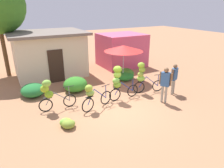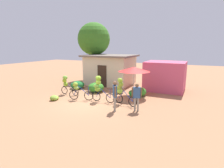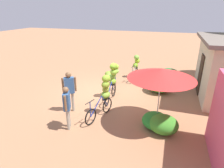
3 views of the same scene
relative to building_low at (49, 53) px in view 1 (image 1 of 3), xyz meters
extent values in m
plane|color=#A5714D|center=(1.50, -6.46, -1.45)|extent=(60.00, 60.00, 0.00)
cube|color=beige|center=(0.00, 0.00, -0.10)|extent=(4.24, 3.41, 2.70)
cube|color=#72665B|center=(0.00, 0.00, 1.33)|extent=(4.74, 3.91, 0.16)
cube|color=#332319|center=(0.00, -1.72, -0.45)|extent=(0.90, 0.06, 2.00)
cube|color=#D35072|center=(5.40, -0.40, -0.24)|extent=(3.20, 2.80, 2.43)
cylinder|color=brown|center=(-2.56, 1.19, 0.26)|extent=(0.26, 0.26, 3.41)
ellipsoid|color=#237232|center=(-1.66, -3.23, -1.12)|extent=(1.21, 1.27, 0.67)
ellipsoid|color=#328024|center=(0.49, -3.65, -1.05)|extent=(1.30, 1.27, 0.79)
ellipsoid|color=#27872C|center=(3.83, -3.51, -1.19)|extent=(1.05, 0.97, 0.53)
ellipsoid|color=#3B8B29|center=(4.09, -3.20, -1.12)|extent=(0.92, 1.03, 0.66)
cylinder|color=beige|center=(3.66, -3.47, -0.38)|extent=(0.04, 0.04, 2.15)
cone|color=red|center=(3.66, -3.47, 0.60)|extent=(2.34, 2.34, 0.35)
torus|color=black|center=(-0.36, -5.29, -1.14)|extent=(0.62, 0.07, 0.62)
torus|color=black|center=(-1.44, -5.25, -1.14)|extent=(0.62, 0.07, 0.62)
cylinder|color=slate|center=(-1.25, -5.26, -0.86)|extent=(0.41, 0.05, 0.58)
cylinder|color=slate|center=(-0.71, -5.28, -0.86)|extent=(0.72, 0.06, 0.58)
cylinder|color=black|center=(-0.36, -5.29, -0.44)|extent=(0.50, 0.05, 0.03)
cylinder|color=slate|center=(-0.36, -5.29, -0.79)|extent=(0.04, 0.04, 0.70)
cube|color=black|center=(-1.33, -5.25, -0.80)|extent=(0.36, 0.15, 0.02)
ellipsoid|color=#79AF23|center=(-1.26, -5.30, -0.63)|extent=(0.45, 0.40, 0.32)
ellipsoid|color=#91B826|center=(-1.39, -5.23, -0.37)|extent=(0.43, 0.38, 0.33)
ellipsoid|color=#80BC40|center=(-1.30, -5.27, -0.12)|extent=(0.44, 0.38, 0.30)
torus|color=black|center=(1.22, -5.87, -1.11)|extent=(0.66, 0.24, 0.67)
torus|color=black|center=(0.18, -6.18, -1.11)|extent=(0.66, 0.24, 0.67)
cylinder|color=navy|center=(0.36, -6.12, -0.79)|extent=(0.40, 0.15, 0.67)
cylinder|color=navy|center=(0.88, -5.97, -0.79)|extent=(0.71, 0.24, 0.67)
cylinder|color=black|center=(1.22, -5.87, -0.49)|extent=(0.49, 0.17, 0.03)
cylinder|color=navy|center=(1.22, -5.87, -0.80)|extent=(0.04, 0.04, 0.63)
cube|color=black|center=(0.28, -6.15, -0.75)|extent=(0.38, 0.24, 0.02)
ellipsoid|color=#83A841|center=(0.34, -6.09, -0.61)|extent=(0.42, 0.34, 0.26)
ellipsoid|color=#89A930|center=(0.28, -6.09, -0.37)|extent=(0.44, 0.40, 0.32)
torus|color=black|center=(2.83, -5.75, -1.13)|extent=(0.65, 0.06, 0.65)
torus|color=black|center=(1.77, -5.77, -1.13)|extent=(0.65, 0.06, 0.65)
cylinder|color=navy|center=(1.96, -5.77, -0.84)|extent=(0.40, 0.04, 0.59)
cylinder|color=navy|center=(2.48, -5.76, -0.84)|extent=(0.71, 0.05, 0.60)
cylinder|color=black|center=(2.83, -5.75, -0.51)|extent=(0.50, 0.04, 0.03)
cylinder|color=navy|center=(2.83, -5.75, -0.82)|extent=(0.04, 0.04, 0.62)
cube|color=black|center=(1.88, -5.77, -0.77)|extent=(0.36, 0.15, 0.02)
ellipsoid|color=#79A82C|center=(1.89, -5.78, -0.62)|extent=(0.44, 0.36, 0.29)
ellipsoid|color=#77B641|center=(1.80, -5.81, -0.38)|extent=(0.39, 0.33, 0.30)
ellipsoid|color=#8CC236|center=(1.93, -5.73, -0.12)|extent=(0.41, 0.34, 0.33)
ellipsoid|color=#79AE26|center=(1.93, -5.73, 0.14)|extent=(0.50, 0.44, 0.33)
torus|color=black|center=(4.42, -5.84, -1.13)|extent=(0.63, 0.22, 0.64)
torus|color=black|center=(3.38, -5.55, -1.13)|extent=(0.63, 0.22, 0.64)
cylinder|color=navy|center=(3.56, -5.60, -0.84)|extent=(0.41, 0.15, 0.60)
cylinder|color=navy|center=(4.08, -5.74, -0.84)|extent=(0.71, 0.23, 0.61)
cylinder|color=black|center=(4.42, -5.84, -0.50)|extent=(0.49, 0.16, 0.03)
cylinder|color=navy|center=(4.42, -5.84, -0.81)|extent=(0.04, 0.04, 0.63)
cube|color=black|center=(3.48, -5.57, -0.78)|extent=(0.38, 0.23, 0.02)
ellipsoid|color=#8BC43D|center=(3.44, -5.60, -0.61)|extent=(0.50, 0.46, 0.31)
ellipsoid|color=#8DA033|center=(3.41, -5.59, -0.39)|extent=(0.37, 0.31, 0.27)
ellipsoid|color=#86A92D|center=(3.51, -5.56, -0.15)|extent=(0.44, 0.40, 0.31)
ellipsoid|color=#8DBC2F|center=(3.44, -5.56, 0.10)|extent=(0.47, 0.44, 0.30)
ellipsoid|color=olive|center=(-0.98, -6.99, -1.28)|extent=(0.67, 0.67, 0.34)
ellipsoid|color=#91C136|center=(-0.98, -6.72, -1.32)|extent=(0.63, 0.64, 0.27)
ellipsoid|color=#7BC23F|center=(-1.06, -6.80, -1.29)|extent=(0.52, 0.50, 0.33)
ellipsoid|color=#82AB3F|center=(-0.88, -6.94, -1.31)|extent=(0.40, 0.34, 0.27)
cylinder|color=gray|center=(4.81, -6.54, -1.05)|extent=(0.11, 0.11, 0.80)
cylinder|color=gray|center=(4.98, -6.47, -1.05)|extent=(0.11, 0.11, 0.80)
cube|color=#33598C|center=(4.89, -6.50, -0.34)|extent=(0.45, 0.33, 0.63)
cylinder|color=brown|center=(4.66, -6.60, -0.31)|extent=(0.08, 0.08, 0.57)
cylinder|color=brown|center=(5.12, -6.41, -0.31)|extent=(0.08, 0.08, 0.57)
sphere|color=brown|center=(4.89, -6.50, 0.08)|extent=(0.22, 0.22, 0.22)
cylinder|color=gray|center=(3.81, -7.12, -1.02)|extent=(0.11, 0.11, 0.85)
cylinder|color=gray|center=(3.72, -6.97, -1.02)|extent=(0.11, 0.11, 0.85)
cube|color=#33598C|center=(3.76, -7.05, -0.26)|extent=(0.38, 0.45, 0.68)
cylinder|color=brown|center=(3.89, -7.26, -0.22)|extent=(0.08, 0.08, 0.61)
cylinder|color=brown|center=(3.63, -6.84, -0.22)|extent=(0.08, 0.08, 0.61)
sphere|color=brown|center=(3.76, -7.05, 0.20)|extent=(0.23, 0.23, 0.23)
camera|label=1|loc=(-2.72, -13.63, 2.96)|focal=32.46mm
camera|label=2|loc=(8.03, -16.25, 2.26)|focal=29.45mm
camera|label=3|loc=(9.91, -3.21, 2.62)|focal=29.90mm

